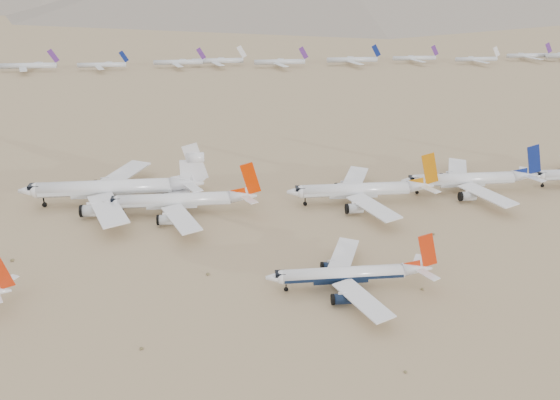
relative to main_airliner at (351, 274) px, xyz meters
name	(u,v)px	position (x,y,z in m)	size (l,w,h in m)	color
ground	(329,299)	(-6.21, -4.51, -4.06)	(7000.00, 7000.00, 0.00)	#80694A
main_airliner	(351,274)	(0.00, 0.00, 0.00)	(41.88, 40.91, 14.78)	white
row2_navy_widebody	(470,179)	(56.58, 58.01, 0.80)	(48.94, 47.86, 17.41)	white
row2_gold_tail	(362,190)	(15.33, 51.94, 0.90)	(49.87, 48.77, 17.76)	white
row2_orange_tail	(182,200)	(-45.79, 49.43, 0.82)	(48.82, 47.76, 17.42)	white
row2_white_trijet	(116,187)	(-68.57, 59.61, 2.11)	(60.13, 58.77, 21.31)	white
distant_storage_row	(277,61)	(11.03, 317.68, 0.31)	(619.00, 50.66, 14.32)	silver
desert_scrub	(299,375)	(-17.29, -31.00, -3.78)	(247.37, 121.67, 0.63)	brown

